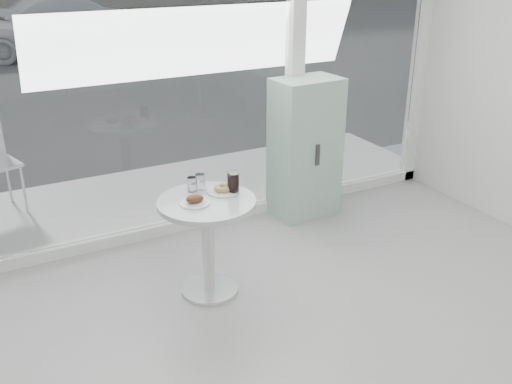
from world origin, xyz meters
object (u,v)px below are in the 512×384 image
mint_cabinet (305,148)px  plate_donut (223,189)px  water_tumbler_a (192,185)px  main_table (207,227)px  plate_fritter (195,200)px  water_tumbler_b (200,183)px  car_silver (68,19)px  cola_glass (233,183)px

mint_cabinet → plate_donut: 1.48m
plate_donut → water_tumbler_a: size_ratio=2.13×
plate_donut → main_table: bearing=-155.1°
plate_fritter → water_tumbler_b: bearing=59.3°
water_tumbler_a → water_tumbler_b: bearing=3.9°
car_silver → water_tumbler_a: size_ratio=34.88×
main_table → water_tumbler_a: 0.34m
plate_donut → water_tumbler_a: 0.23m
main_table → water_tumbler_a: size_ratio=6.94×
plate_fritter → main_table: bearing=11.9°
car_silver → water_tumbler_b: size_ratio=31.82×
main_table → plate_donut: plate_donut is taller
cola_glass → mint_cabinet: bearing=35.9°
water_tumbler_a → main_table: bearing=-82.1°
mint_cabinet → plate_fritter: bearing=-152.2°
mint_cabinet → water_tumbler_a: mint_cabinet is taller
main_table → car_silver: car_silver is taller
water_tumbler_a → car_silver: bearing=83.0°
mint_cabinet → water_tumbler_b: mint_cabinet is taller
main_table → plate_donut: 0.30m
water_tumbler_a → cola_glass: size_ratio=0.66×
mint_cabinet → cola_glass: (-1.17, -0.85, 0.18)m
plate_fritter → water_tumbler_a: 0.23m
plate_donut → car_silver: bearing=83.9°
main_table → car_silver: 13.36m
main_table → cola_glass: cola_glass is taller
mint_cabinet → cola_glass: bearing=-147.2°
main_table → mint_cabinet: mint_cabinet is taller
main_table → car_silver: size_ratio=0.20×
cola_glass → water_tumbler_b: bearing=137.2°
car_silver → mint_cabinet: bearing=164.9°
mint_cabinet → car_silver: (0.17, 12.38, -0.04)m
mint_cabinet → water_tumbler_b: size_ratio=11.08×
plate_fritter → cola_glass: cola_glass is taller
plate_donut → cola_glass: size_ratio=1.40×
main_table → plate_donut: size_ratio=3.26×
main_table → water_tumbler_b: water_tumbler_b is taller
plate_fritter → plate_donut: bearing=20.5°
car_silver → cola_glass: car_silver is taller
car_silver → cola_glass: bearing=159.9°
plate_fritter → plate_donut: plate_fritter is taller
mint_cabinet → water_tumbler_b: bearing=-156.9°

